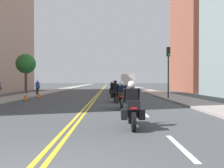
% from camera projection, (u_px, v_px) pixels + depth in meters
% --- Properties ---
extents(ground_plane, '(264.00, 264.00, 0.00)m').
position_uv_depth(ground_plane, '(103.00, 88.00, 51.80)').
color(ground_plane, '#3E4144').
extents(sidewalk_left, '(2.68, 144.00, 0.12)m').
position_uv_depth(sidewalk_left, '(68.00, 88.00, 51.72)').
color(sidewalk_left, '#9B968D').
rests_on(sidewalk_left, ground).
extents(sidewalk_right, '(2.68, 144.00, 0.12)m').
position_uv_depth(sidewalk_right, '(138.00, 88.00, 51.88)').
color(sidewalk_right, gray).
rests_on(sidewalk_right, ground).
extents(centreline_yellow_inner, '(0.12, 132.00, 0.01)m').
position_uv_depth(centreline_yellow_inner, '(103.00, 88.00, 51.80)').
color(centreline_yellow_inner, yellow).
rests_on(centreline_yellow_inner, ground).
extents(centreline_yellow_outer, '(0.12, 132.00, 0.01)m').
position_uv_depth(centreline_yellow_outer, '(104.00, 88.00, 51.80)').
color(centreline_yellow_outer, yellow).
rests_on(centreline_yellow_outer, ground).
extents(lane_dashes_white, '(0.14, 56.40, 0.01)m').
position_uv_depth(lane_dashes_white, '(122.00, 93.00, 32.84)').
color(lane_dashes_white, silver).
rests_on(lane_dashes_white, ground).
extents(motorcycle_0, '(0.76, 2.16, 1.59)m').
position_uv_depth(motorcycle_0, '(132.00, 108.00, 8.25)').
color(motorcycle_0, black).
rests_on(motorcycle_0, ground).
extents(motorcycle_1, '(0.77, 2.18, 1.60)m').
position_uv_depth(motorcycle_1, '(122.00, 97.00, 13.68)').
color(motorcycle_1, black).
rests_on(motorcycle_1, ground).
extents(motorcycle_2, '(0.78, 2.16, 1.64)m').
position_uv_depth(motorcycle_2, '(115.00, 93.00, 18.43)').
color(motorcycle_2, black).
rests_on(motorcycle_2, ground).
extents(motorcycle_3, '(0.78, 2.20, 1.59)m').
position_uv_depth(motorcycle_3, '(114.00, 91.00, 23.77)').
color(motorcycle_3, black).
rests_on(motorcycle_3, ground).
extents(motorcycle_4, '(0.78, 2.19, 1.57)m').
position_uv_depth(motorcycle_4, '(113.00, 89.00, 29.42)').
color(motorcycle_4, black).
rests_on(motorcycle_4, ground).
extents(motorcycle_5, '(0.77, 2.12, 1.66)m').
position_uv_depth(motorcycle_5, '(113.00, 88.00, 34.36)').
color(motorcycle_5, black).
rests_on(motorcycle_5, ground).
extents(motorcycle_6, '(0.77, 2.09, 1.65)m').
position_uv_depth(motorcycle_6, '(114.00, 87.00, 39.64)').
color(motorcycle_6, black).
rests_on(motorcycle_6, ground).
extents(traffic_cone_1, '(0.35, 0.35, 0.78)m').
position_uv_depth(traffic_cone_1, '(39.00, 94.00, 22.80)').
color(traffic_cone_1, black).
rests_on(traffic_cone_1, ground).
extents(traffic_cone_2, '(0.34, 0.34, 0.81)m').
position_uv_depth(traffic_cone_2, '(26.00, 96.00, 19.45)').
color(traffic_cone_2, black).
rests_on(traffic_cone_2, ground).
extents(traffic_light_near, '(0.28, 0.38, 4.53)m').
position_uv_depth(traffic_light_near, '(168.00, 63.00, 21.19)').
color(traffic_light_near, black).
rests_on(traffic_light_near, ground).
extents(pedestrian_0, '(0.51, 0.34, 1.69)m').
position_uv_depth(pedestrian_0, '(38.00, 87.00, 26.88)').
color(pedestrian_0, '#222735').
rests_on(pedestrian_0, ground).
extents(street_tree_0, '(1.97, 1.97, 4.31)m').
position_uv_depth(street_tree_0, '(26.00, 64.00, 24.65)').
color(street_tree_0, '#463522').
rests_on(street_tree_0, ground).
extents(parked_truck, '(2.20, 6.50, 2.80)m').
position_uv_depth(parked_truck, '(127.00, 83.00, 45.28)').
color(parked_truck, '#B7B2BE').
rests_on(parked_truck, ground).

